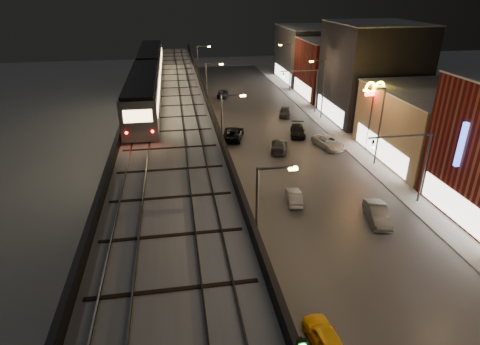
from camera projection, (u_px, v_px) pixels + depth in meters
road_surface at (286, 156)px, 48.70m from camera, size 17.00×120.00×0.06m
sidewalk_right at (363, 151)px, 50.17m from camera, size 4.00×120.00×0.14m
under_viaduct_pavement at (173, 164)px, 46.70m from camera, size 11.00×120.00×0.06m
elevated_viaduct at (170, 127)px, 41.51m from camera, size 9.00×100.00×6.30m
viaduct_trackbed at (170, 119)px, 41.30m from camera, size 8.40×100.00×0.32m
viaduct_parapet_streetside at (211, 113)px, 41.77m from camera, size 0.30×100.00×1.10m
viaduct_parapet_far at (126, 117)px, 40.48m from camera, size 0.30×100.00×1.10m
building_c at (431, 125)px, 46.75m from camera, size 12.20×15.20×8.16m
building_d at (372, 73)px, 59.77m from camera, size 12.20×13.20×14.16m
building_e at (335, 69)px, 73.12m from camera, size 12.20×12.20×10.16m
building_f at (311, 54)px, 85.42m from camera, size 12.20×16.20×11.16m
streetlight_left_1 at (261, 221)px, 25.67m from camera, size 2.57×0.28×9.00m
streetlight_left_2 at (225, 130)px, 41.75m from camera, size 2.57×0.28×9.00m
streetlight_right_2 at (378, 122)px, 44.29m from camera, size 2.56×0.28×9.00m
streetlight_left_3 at (208, 90)px, 57.82m from camera, size 2.57×0.28×9.00m
streetlight_right_3 at (322, 85)px, 60.37m from camera, size 2.56×0.28×9.00m
streetlight_left_4 at (199, 67)px, 73.90m from camera, size 2.57×0.28×9.00m
streetlight_right_4 at (289, 64)px, 76.45m from camera, size 2.56×0.28×9.00m
traffic_light_rig_a at (415, 160)px, 36.43m from camera, size 6.10×0.34×7.00m
traffic_light_rig_b at (310, 86)px, 63.23m from camera, size 6.10×0.34×7.00m
subway_train at (148, 75)px, 51.15m from camera, size 3.23×39.08×3.87m
car_taxi at (325, 339)px, 22.81m from camera, size 1.88×4.05×1.34m
car_near_white at (294, 197)px, 38.15m from camera, size 1.84×3.84×1.22m
car_mid_silver at (233, 134)px, 53.91m from camera, size 4.03×6.00×1.53m
car_mid_dark at (279, 146)px, 50.01m from camera, size 3.19×5.08×1.37m
car_far_white at (223, 94)px, 74.14m from camera, size 2.79×4.46×1.42m
car_onc_silver at (377, 214)px, 35.05m from camera, size 2.45×4.73×1.48m
car_onc_dark at (328, 143)px, 51.01m from camera, size 3.43×5.50×1.42m
car_onc_white at (298, 131)px, 55.14m from camera, size 3.21×5.25×1.42m
car_onc_red at (285, 112)px, 63.23m from camera, size 2.89×4.52×1.43m
sign_mcdonalds at (374, 97)px, 47.52m from camera, size 2.60×0.56×8.74m
sign_carwash at (467, 152)px, 33.51m from camera, size 1.71×0.35×8.86m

